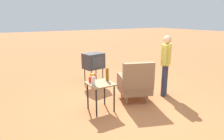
# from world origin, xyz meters

# --- Properties ---
(ground_plane) EXTENTS (60.00, 60.00, 0.00)m
(ground_plane) POSITION_xyz_m (0.00, 0.00, 0.00)
(ground_plane) COLOR #B76B3D
(armchair) EXTENTS (0.98, 0.99, 1.06)m
(armchair) POSITION_xyz_m (-0.20, -0.08, 0.50)
(armchair) COLOR #937047
(armchair) RESTS_ON ground
(side_table) EXTENTS (0.56, 0.56, 0.66)m
(side_table) POSITION_xyz_m (0.80, -0.07, 0.56)
(side_table) COLOR black
(side_table) RESTS_ON ground
(tv_on_stand) EXTENTS (0.67, 0.54, 1.03)m
(tv_on_stand) POSITION_xyz_m (0.14, -1.78, 0.78)
(tv_on_stand) COLOR black
(tv_on_stand) RESTS_ON ground
(person_standing) EXTENTS (0.48, 0.39, 1.64)m
(person_standing) POSITION_xyz_m (-1.16, -0.03, 0.94)
(person_standing) COLOR #2D3347
(person_standing) RESTS_ON ground
(bottle_tall_amber) EXTENTS (0.07, 0.07, 0.30)m
(bottle_tall_amber) POSITION_xyz_m (0.59, -0.14, 0.81)
(bottle_tall_amber) COLOR brown
(bottle_tall_amber) RESTS_ON side_table
(soda_can_red) EXTENTS (0.07, 0.07, 0.12)m
(soda_can_red) POSITION_xyz_m (0.98, -0.24, 0.72)
(soda_can_red) COLOR red
(soda_can_red) RESTS_ON side_table
(flower_vase) EXTENTS (0.14, 0.10, 0.27)m
(flower_vase) POSITION_xyz_m (0.99, -0.05, 0.81)
(flower_vase) COLOR silver
(flower_vase) RESTS_ON side_table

